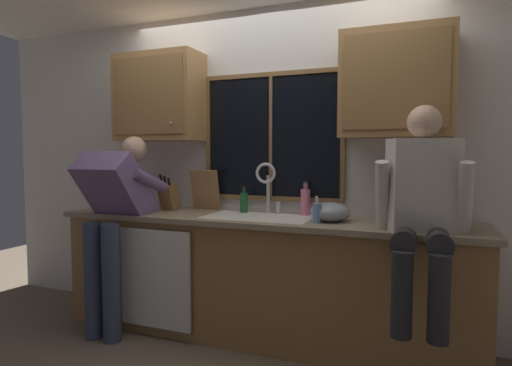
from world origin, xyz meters
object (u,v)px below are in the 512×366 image
(knife_block, at_px, (169,197))
(bottle_green_glass, at_px, (244,202))
(person_sitting_on_counter, at_px, (422,203))
(soap_dispenser, at_px, (317,213))
(mixing_bowl, at_px, (330,212))
(person_standing, at_px, (115,211))
(cutting_board, at_px, (205,190))
(bottle_tall_clear, at_px, (305,201))

(knife_block, relative_size, bottle_green_glass, 1.53)
(person_sitting_on_counter, bearing_deg, bottle_green_glass, 161.42)
(person_sitting_on_counter, relative_size, soap_dispenser, 6.85)
(person_sitting_on_counter, xyz_separation_m, bottle_green_glass, (-1.32, 0.44, -0.10))
(mixing_bowl, bearing_deg, person_standing, -169.24)
(person_standing, distance_m, cutting_board, 0.74)
(mixing_bowl, height_order, soap_dispenser, soap_dispenser)
(soap_dispenser, relative_size, bottle_tall_clear, 0.70)
(knife_block, xyz_separation_m, mixing_bowl, (1.38, -0.10, -0.05))
(knife_block, relative_size, cutting_board, 0.94)
(cutting_board, bearing_deg, bottle_green_glass, -6.19)
(person_standing, distance_m, bottle_tall_clear, 1.47)
(bottle_green_glass, distance_m, bottle_tall_clear, 0.50)
(mixing_bowl, bearing_deg, bottle_tall_clear, 138.70)
(person_sitting_on_counter, bearing_deg, soap_dispenser, 165.90)
(person_sitting_on_counter, distance_m, bottle_tall_clear, 0.96)
(knife_block, relative_size, bottle_tall_clear, 1.23)
(person_standing, distance_m, person_sitting_on_counter, 2.21)
(person_standing, xyz_separation_m, mixing_bowl, (1.61, 0.31, 0.03))
(person_standing, xyz_separation_m, bottle_green_glass, (0.88, 0.47, 0.05))
(person_standing, height_order, cutting_board, person_standing)
(person_standing, bearing_deg, soap_dispenser, 7.29)
(knife_block, bearing_deg, cutting_board, 21.10)
(bottle_green_glass, bearing_deg, person_standing, -151.67)
(cutting_board, distance_m, bottle_green_glass, 0.38)
(soap_dispenser, height_order, bottle_tall_clear, bottle_tall_clear)
(person_standing, height_order, mixing_bowl, person_standing)
(knife_block, height_order, cutting_board, cutting_board)
(bottle_tall_clear, bearing_deg, person_standing, -159.73)
(bottle_green_glass, relative_size, bottle_tall_clear, 0.80)
(knife_block, bearing_deg, soap_dispenser, -8.96)
(person_standing, height_order, soap_dispenser, person_standing)
(cutting_board, distance_m, soap_dispenser, 1.08)
(person_sitting_on_counter, relative_size, knife_block, 3.92)
(person_standing, height_order, bottle_green_glass, person_standing)
(knife_block, xyz_separation_m, bottle_tall_clear, (1.15, 0.10, -0.00))
(knife_block, xyz_separation_m, soap_dispenser, (1.31, -0.21, -0.04))
(mixing_bowl, bearing_deg, person_sitting_on_counter, -24.82)
(soap_dispenser, bearing_deg, bottle_green_glass, 157.12)
(person_standing, distance_m, bottle_green_glass, 1.00)
(bottle_green_glass, bearing_deg, mixing_bowl, -13.09)
(mixing_bowl, bearing_deg, soap_dispenser, -122.43)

